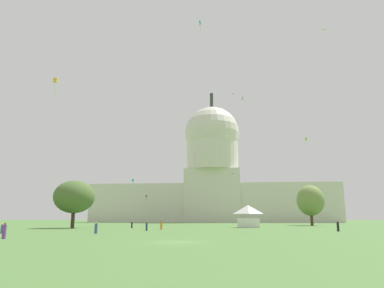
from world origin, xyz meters
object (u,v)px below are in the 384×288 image
(person_denim_front_center, at_px, (96,228))
(tree_west_mid, at_px, (74,197))
(person_black_mid_right, at_px, (132,225))
(person_purple_edge_west, at_px, (4,231))
(kite_cyan_high, at_px, (200,23))
(kite_red_high, at_px, (232,95))
(tree_east_far, at_px, (310,201))
(kite_black_low, at_px, (146,197))
(person_navy_back_right, at_px, (147,227))
(kite_lime_mid, at_px, (306,140))
(person_denim_edge_east, at_px, (2,229))
(person_black_near_tree_west, at_px, (338,227))
(kite_white_high, at_px, (326,30))
(kite_green_high, at_px, (242,98))
(kite_yellow_high, at_px, (184,100))
(event_tent, at_px, (248,216))
(person_orange_front_left, at_px, (161,225))
(kite_magenta_low, at_px, (232,174))
(kite_turquoise_low, at_px, (133,182))
(capitol_building, at_px, (212,177))
(kite_orange_mid, at_px, (187,177))
(kite_violet_mid, at_px, (195,157))
(person_tan_lawn_far_right, at_px, (248,224))
(kite_gold_mid, at_px, (56,80))

(person_denim_front_center, bearing_deg, tree_west_mid, 82.74)
(person_black_mid_right, bearing_deg, person_purple_edge_west, -63.80)
(kite_cyan_high, bearing_deg, kite_red_high, 10.34)
(tree_east_far, bearing_deg, kite_black_low, 140.81)
(person_navy_back_right, relative_size, kite_lime_mid, 0.39)
(tree_west_mid, height_order, person_denim_edge_east, tree_west_mid)
(tree_west_mid, relative_size, kite_cyan_high, 2.80)
(person_black_near_tree_west, xyz_separation_m, kite_white_high, (2.98, 7.05, 41.12))
(person_black_near_tree_west, xyz_separation_m, kite_black_low, (-57.63, 101.75, 11.40))
(person_denim_edge_east, xyz_separation_m, kite_green_high, (39.60, 76.22, 45.65))
(tree_west_mid, height_order, kite_yellow_high, kite_yellow_high)
(event_tent, xyz_separation_m, person_denim_edge_east, (-38.12, -37.14, -2.04))
(person_black_near_tree_west, relative_size, person_orange_front_left, 1.01)
(event_tent, relative_size, kite_lime_mid, 1.32)
(kite_lime_mid, bearing_deg, tree_west_mid, 125.42)
(kite_magenta_low, bearing_deg, person_denim_front_center, 52.95)
(kite_green_high, height_order, kite_lime_mid, kite_green_high)
(event_tent, bearing_deg, kite_cyan_high, 147.64)
(person_denim_edge_east, bearing_deg, kite_turquoise_low, -108.74)
(tree_east_far, bearing_deg, capitol_building, 114.22)
(person_denim_front_center, bearing_deg, kite_orange_mid, 51.33)
(person_denim_front_center, relative_size, kite_yellow_high, 1.58)
(kite_violet_mid, xyz_separation_m, kite_red_high, (18.33, -8.08, 27.41))
(person_navy_back_right, bearing_deg, kite_red_high, -97.42)
(person_denim_edge_east, xyz_separation_m, kite_magenta_low, (35.04, 71.61, 16.58))
(person_tan_lawn_far_right, distance_m, kite_magenta_low, 32.63)
(person_black_near_tree_west, distance_m, kite_gold_mid, 63.32)
(capitol_building, height_order, person_black_mid_right, capitol_building)
(person_tan_lawn_far_right, distance_m, kite_white_high, 49.88)
(person_tan_lawn_far_right, bearing_deg, person_navy_back_right, -46.83)
(tree_east_far, distance_m, kite_white_high, 54.52)
(person_tan_lawn_far_right, bearing_deg, kite_cyan_high, -107.74)
(kite_white_high, bearing_deg, person_purple_edge_west, -148.83)
(person_orange_front_left, height_order, kite_gold_mid, kite_gold_mid)
(tree_east_far, height_order, person_tan_lawn_far_right, tree_east_far)
(person_black_near_tree_west, bearing_deg, person_black_mid_right, 131.65)
(person_denim_edge_east, height_order, kite_black_low, kite_black_low)
(kite_green_high, height_order, kite_orange_mid, kite_green_high)
(event_tent, xyz_separation_m, tree_west_mid, (-40.14, -8.67, 4.33))
(kite_magenta_low, height_order, kite_lime_mid, kite_lime_mid)
(tree_east_far, distance_m, kite_turquoise_low, 60.96)
(event_tent, distance_m, kite_red_high, 88.60)
(person_navy_back_right, distance_m, kite_black_low, 105.74)
(kite_gold_mid, relative_size, kite_magenta_low, 2.52)
(person_tan_lawn_far_right, xyz_separation_m, person_black_mid_right, (-27.02, -13.11, -0.03))
(kite_green_high, height_order, kite_gold_mid, kite_green_high)
(tree_west_mid, distance_m, person_purple_edge_west, 42.87)
(tree_west_mid, height_order, kite_lime_mid, kite_lime_mid)
(kite_violet_mid, bearing_deg, kite_turquoise_low, 34.00)
(kite_violet_mid, height_order, kite_black_low, kite_violet_mid)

